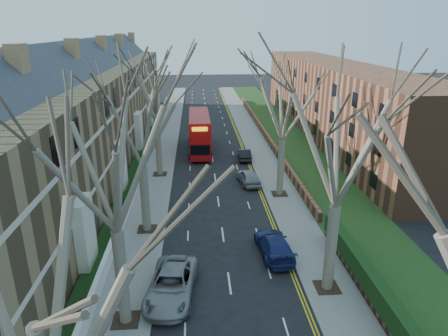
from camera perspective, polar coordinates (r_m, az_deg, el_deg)
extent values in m
cube|color=slate|center=(52.61, -8.49, 3.24)|extent=(3.00, 102.00, 0.12)
cube|color=slate|center=(53.01, 4.57, 3.52)|extent=(3.00, 102.00, 0.12)
cube|color=olive|center=(45.09, -19.51, 6.07)|extent=(9.00, 78.00, 10.00)
cube|color=#2B2E34|center=(44.19, -20.41, 13.64)|extent=(4.67, 78.00, 4.67)
cube|color=silver|center=(44.46, -13.75, 4.46)|extent=(0.12, 78.00, 0.35)
cube|color=silver|center=(43.72, -14.12, 8.89)|extent=(0.12, 78.00, 0.35)
cube|color=brown|center=(58.48, 15.49, 9.37)|extent=(8.00, 54.00, 10.00)
cube|color=brown|center=(56.95, 5.70, 5.15)|extent=(0.35, 54.00, 0.90)
cube|color=white|center=(45.02, -11.32, 1.00)|extent=(0.30, 78.00, 1.00)
cube|color=#1C3B15|center=(53.83, 9.33, 3.67)|extent=(6.00, 102.00, 0.06)
cylinder|color=brown|center=(21.44, -14.39, -14.96)|extent=(0.64, 0.64, 5.25)
cube|color=#2D2116|center=(22.99, -13.81, -20.34)|extent=(1.40, 1.40, 0.05)
cylinder|color=brown|center=(30.15, -11.21, -4.31)|extent=(0.64, 0.64, 5.07)
cube|color=#2D2116|center=(31.24, -10.91, -8.55)|extent=(1.40, 1.40, 0.05)
cylinder|color=brown|center=(41.32, -9.32, 2.54)|extent=(0.60, 0.60, 5.25)
cube|color=#2D2116|center=(42.15, -9.13, -0.85)|extent=(1.40, 1.40, 0.05)
cylinder|color=brown|center=(23.94, 15.01, -11.07)|extent=(0.64, 0.64, 5.25)
cube|color=#2D2116|center=(25.34, 14.48, -16.16)|extent=(1.40, 1.40, 0.05)
cylinder|color=brown|center=(36.24, 8.10, 0.01)|extent=(0.60, 0.60, 5.07)
cube|color=#2D2116|center=(37.15, 7.92, -3.66)|extent=(1.40, 1.40, 0.05)
cube|color=#A40C0B|center=(49.57, -3.50, 4.04)|extent=(2.53, 10.73, 2.14)
cube|color=#A40C0B|center=(49.06, -3.55, 6.34)|extent=(2.52, 10.20, 1.95)
cube|color=black|center=(49.45, -3.51, 4.53)|extent=(2.54, 9.88, 0.88)
cube|color=black|center=(49.04, -3.55, 6.45)|extent=(2.54, 9.66, 0.88)
imported|color=gray|center=(23.92, -7.49, -16.17)|extent=(3.23, 5.82, 1.54)
imported|color=navy|center=(27.70, 7.18, -10.86)|extent=(2.32, 5.05, 1.43)
imported|color=gray|center=(39.29, 3.50, -1.26)|extent=(2.25, 4.42, 1.44)
imported|color=black|center=(46.44, 2.93, 1.97)|extent=(1.47, 3.93, 1.28)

